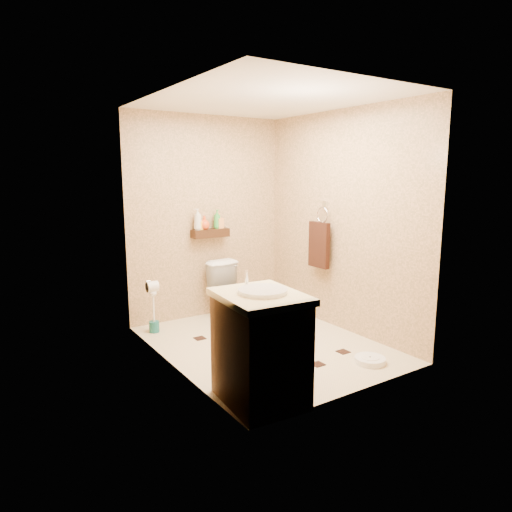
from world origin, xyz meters
TOP-DOWN VIEW (x-y plane):
  - ground at (0.00, 0.00)m, footprint 2.50×2.50m
  - wall_back at (0.00, 1.25)m, footprint 2.00×0.04m
  - wall_front at (0.00, -1.25)m, footprint 2.00×0.04m
  - wall_left at (-1.00, 0.00)m, footprint 0.04×2.50m
  - wall_right at (1.00, 0.00)m, footprint 0.04×2.50m
  - ceiling at (0.00, 0.00)m, footprint 2.00×2.50m
  - wall_shelf at (0.00, 1.17)m, footprint 0.46×0.14m
  - floor_accents at (0.05, -0.05)m, footprint 1.12×1.32m
  - toilet at (0.14, 0.83)m, footprint 0.46×0.72m
  - vanity at (-0.70, -0.95)m, footprint 0.63×0.74m
  - bathroom_scale at (0.54, -0.92)m, footprint 0.34×0.34m
  - toilet_brush at (-0.82, 0.97)m, footprint 0.11×0.11m
  - towel_ring at (0.91, 0.25)m, footprint 0.12×0.30m
  - toilet_paper at (-0.94, 0.65)m, footprint 0.12×0.11m
  - bottle_a at (-0.16, 1.17)m, footprint 0.12×0.12m
  - bottle_b at (-0.13, 1.17)m, footprint 0.09×0.09m
  - bottle_c at (-0.08, 1.17)m, footprint 0.17×0.17m
  - bottle_d at (0.09, 1.17)m, footprint 0.12×0.12m
  - bottle_e at (0.12, 1.17)m, footprint 0.10×0.10m

SIDE VIEW (x-z plane):
  - ground at x=0.00m, z-range 0.00..0.00m
  - floor_accents at x=0.05m, z-range 0.00..0.01m
  - bathroom_scale at x=0.54m, z-range 0.00..0.06m
  - toilet_brush at x=-0.82m, z-range -0.07..0.41m
  - toilet at x=0.14m, z-range 0.00..0.69m
  - vanity at x=-0.70m, z-range -0.05..0.93m
  - toilet_paper at x=-0.94m, z-range 0.54..0.66m
  - towel_ring at x=0.91m, z-range 0.57..1.33m
  - wall_shelf at x=0.00m, z-range 0.97..1.07m
  - bottle_b at x=-0.13m, z-range 1.07..1.22m
  - bottle_c at x=-0.08m, z-range 1.07..1.23m
  - bottle_e at x=0.12m, z-range 1.07..1.25m
  - bottle_d at x=0.09m, z-range 1.07..1.30m
  - bottle_a at x=-0.16m, z-range 1.07..1.32m
  - wall_back at x=0.00m, z-range 0.00..2.40m
  - wall_front at x=0.00m, z-range 0.00..2.40m
  - wall_left at x=-1.00m, z-range 0.00..2.40m
  - wall_right at x=1.00m, z-range 0.00..2.40m
  - ceiling at x=0.00m, z-range 2.39..2.41m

